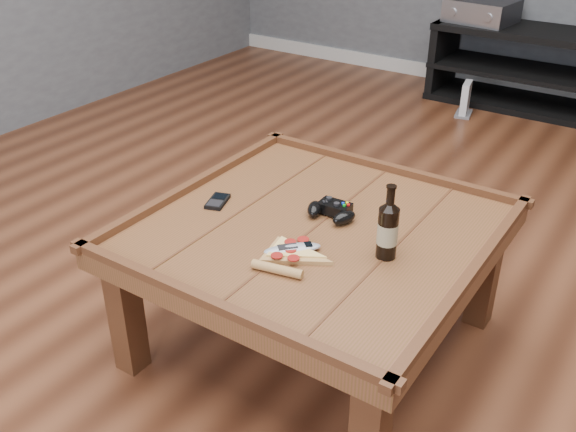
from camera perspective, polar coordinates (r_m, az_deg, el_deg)
The scene contains 11 objects.
ground at distance 2.21m, azimuth 2.24°, elevation -11.07°, with size 6.00×6.00×0.00m, color #472314.
baseboard at distance 4.72m, azimuth 22.10°, elevation 10.21°, with size 5.00×0.02×0.10m, color silver.
coffee_table at distance 1.98m, azimuth 2.46°, elevation -2.42°, with size 1.03×1.03×0.48m.
media_console at distance 4.44m, azimuth 21.81°, elevation 11.82°, with size 1.40×0.45×0.50m.
beer_bottle at distance 1.78m, azimuth 8.86°, elevation -1.14°, with size 0.06×0.06×0.22m.
game_controller at distance 1.99m, azimuth 3.88°, elevation 0.47°, with size 0.18×0.12×0.05m.
pizza_slice at distance 1.79m, azimuth 0.06°, elevation -3.50°, with size 0.21×0.29×0.03m.
smartphone at distance 2.09m, azimuth -6.28°, elevation 1.32°, with size 0.08×0.11×0.01m.
remote_control at distance 1.82m, azimuth 0.39°, elevation -2.94°, with size 0.15×0.16×0.02m.
av_receiver at distance 4.47m, azimuth 16.83°, elevation 17.07°, with size 0.44×0.38×0.14m.
game_console at distance 4.23m, azimuth 15.49°, elevation 9.88°, with size 0.13×0.18×0.21m.
Camera 1 is at (0.87, -1.44, 1.43)m, focal length 40.00 mm.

